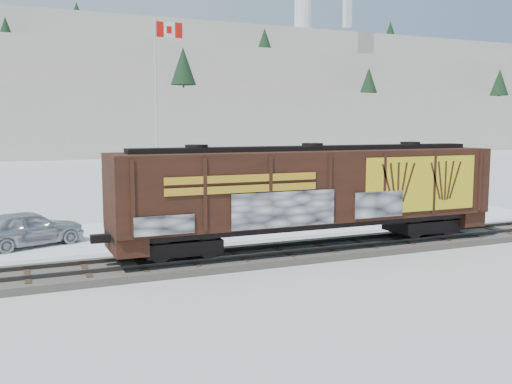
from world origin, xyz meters
name	(u,v)px	position (x,y,z in m)	size (l,w,h in m)	color
ground	(280,257)	(0.00, 0.00, 0.00)	(500.00, 500.00, 0.00)	white
rail_track	(280,253)	(0.00, 0.00, 0.15)	(50.00, 3.40, 0.43)	#59544C
parking_strip	(220,228)	(0.00, 7.50, 0.01)	(40.00, 8.00, 0.03)	white
hillside	(50,92)	(-0.05, 139.79, 14.37)	(360.00, 110.00, 93.00)	white
hopper_railcar	(312,190)	(1.49, -0.01, 2.81)	(17.15, 3.06, 4.26)	black
flagpole	(159,139)	(-1.27, 15.97, 4.68)	(2.30, 0.90, 12.47)	silver
car_silver	(28,228)	(-9.76, 6.42, 0.87)	(1.99, 4.94, 1.68)	#ACAFB3
car_white	(160,217)	(-3.40, 7.17, 0.87)	(1.77, 5.08, 1.67)	silver
car_dark	(354,205)	(8.80, 7.89, 0.71)	(1.92, 4.71, 1.37)	black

